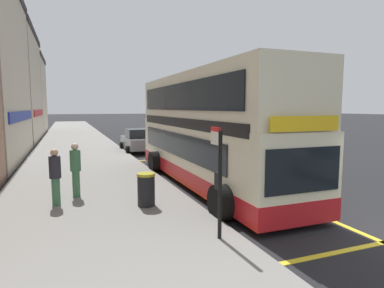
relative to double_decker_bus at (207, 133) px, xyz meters
The scene contains 11 objects.
ground_plane 25.12m from the double_decker_bus, 84.37° to the left, with size 260.00×260.00×0.00m, color black.
pavement_near 25.40m from the double_decker_bus, 100.34° to the left, with size 6.00×76.00×0.14m, color gray.
double_decker_bus is the anchor object (origin of this frame).
bus_bay_markings 2.06m from the double_decker_bus, 101.60° to the right, with size 3.07×13.62×0.01m.
bus_stop_sign 5.80m from the double_decker_bus, 111.32° to the right, with size 0.09×0.51×2.52m.
terrace_far 35.57m from the double_decker_bus, 110.24° to the left, with size 9.23×10.05×9.42m.
parked_car_grey_behind 10.69m from the double_decker_bus, 93.49° to the left, with size 2.09×4.20×1.62m.
parked_car_grey_kerbside 26.83m from the double_decker_bus, 79.05° to the left, with size 2.09×4.20×1.62m.
pedestrian_waiting_near_sign 5.88m from the double_decker_bus, 166.06° to the right, with size 0.34×0.34×1.72m.
pedestrian_further_back 5.15m from the double_decker_bus, behind, with size 0.34×0.34×1.80m.
litter_bin 4.18m from the double_decker_bus, 141.69° to the right, with size 0.55×0.55×1.00m.
Camera 1 is at (-7.69, -4.75, 3.09)m, focal length 30.31 mm.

